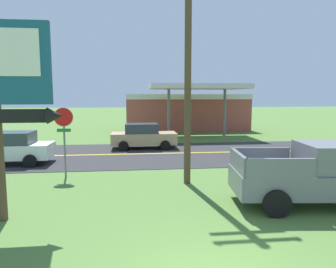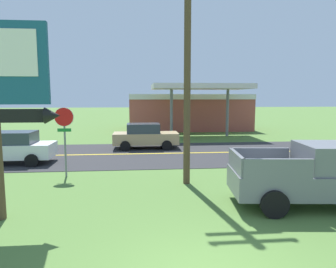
% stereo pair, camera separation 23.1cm
% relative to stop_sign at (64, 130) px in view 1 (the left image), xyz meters
% --- Properties ---
extents(road_asphalt, '(140.00, 8.00, 0.02)m').
position_rel_stop_sign_xyz_m(road_asphalt, '(4.36, 4.84, -2.02)').
color(road_asphalt, '#2B2B2D').
rests_on(road_asphalt, ground).
extents(road_centre_line, '(126.00, 0.20, 0.01)m').
position_rel_stop_sign_xyz_m(road_centre_line, '(4.36, 4.84, -2.00)').
color(road_centre_line, gold).
rests_on(road_centre_line, road_asphalt).
extents(stop_sign, '(0.80, 0.08, 2.95)m').
position_rel_stop_sign_xyz_m(stop_sign, '(0.00, 0.00, 0.00)').
color(stop_sign, slate).
rests_on(stop_sign, ground).
extents(utility_pole, '(2.15, 0.26, 9.27)m').
position_rel_stop_sign_xyz_m(utility_pole, '(4.97, -1.51, 2.95)').
color(utility_pole, brown).
rests_on(utility_pole, ground).
extents(gas_station, '(12.00, 11.50, 4.40)m').
position_rel_stop_sign_xyz_m(gas_station, '(8.23, 18.17, -0.08)').
color(gas_station, '#A84C42').
rests_on(gas_station, ground).
extents(pickup_grey_parked_on_lawn, '(5.37, 2.64, 1.96)m').
position_rel_stop_sign_xyz_m(pickup_grey_parked_on_lawn, '(8.67, -4.38, -1.06)').
color(pickup_grey_parked_on_lawn, slate).
rests_on(pickup_grey_parked_on_lawn, ground).
extents(car_tan_mid_lane, '(4.20, 2.00, 1.64)m').
position_rel_stop_sign_xyz_m(car_tan_mid_lane, '(3.52, 6.84, -1.20)').
color(car_tan_mid_lane, tan).
rests_on(car_tan_mid_lane, ground).
extents(car_white_far_lane, '(4.20, 2.00, 1.64)m').
position_rel_stop_sign_xyz_m(car_white_far_lane, '(-3.33, 2.84, -1.20)').
color(car_white_far_lane, silver).
rests_on(car_white_far_lane, ground).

